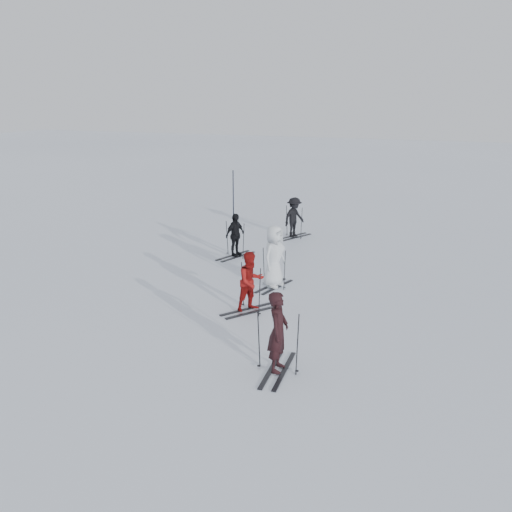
{
  "coord_description": "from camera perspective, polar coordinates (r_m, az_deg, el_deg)",
  "views": [
    {
      "loc": [
        5.93,
        -13.99,
        5.62
      ],
      "look_at": [
        0.0,
        1.0,
        1.0
      ],
      "focal_mm": 40.0,
      "sensor_mm": 36.0,
      "label": 1
    }
  ],
  "objects": [
    {
      "name": "skier_uphill_far",
      "position": [
        22.96,
        3.83,
        3.83
      ],
      "size": [
        0.97,
        1.18,
        1.6
      ],
      "primitive_type": "imported",
      "rotation": [
        0.0,
        0.0,
        1.14
      ],
      "color": "black",
      "rests_on": "ground"
    },
    {
      "name": "skier_red",
      "position": [
        15.07,
        -0.51,
        -2.66
      ],
      "size": [
        0.94,
        0.99,
        1.61
      ],
      "primitive_type": "imported",
      "rotation": [
        0.0,
        0.0,
        0.97
      ],
      "color": "maroon",
      "rests_on": "ground"
    },
    {
      "name": "skier_near_dark",
      "position": [
        11.86,
        2.22,
        -7.69
      ],
      "size": [
        0.47,
        0.66,
        1.72
      ],
      "primitive_type": "imported",
      "rotation": [
        0.0,
        0.0,
        1.66
      ],
      "color": "black",
      "rests_on": "ground"
    },
    {
      "name": "ground",
      "position": [
        16.2,
        -1.3,
        -4.31
      ],
      "size": [
        120.0,
        120.0,
        0.0
      ],
      "primitive_type": "plane",
      "color": "silver",
      "rests_on": "ground"
    },
    {
      "name": "skis_near_dark",
      "position": [
        11.93,
        2.21,
        -8.51
      ],
      "size": [
        1.93,
        1.14,
        1.34
      ],
      "primitive_type": null,
      "rotation": [
        0.0,
        0.0,
        1.66
      ],
      "color": "black",
      "rests_on": "ground"
    },
    {
      "name": "skis_grey",
      "position": [
        17.02,
        1.82,
        -1.15
      ],
      "size": [
        1.82,
        1.25,
        1.21
      ],
      "primitive_type": null,
      "rotation": [
        0.0,
        0.0,
        1.33
      ],
      "color": "black",
      "rests_on": "ground"
    },
    {
      "name": "skis_uphill_far",
      "position": [
        22.99,
        3.83,
        3.47
      ],
      "size": [
        2.02,
        1.61,
        1.31
      ],
      "primitive_type": null,
      "rotation": [
        0.0,
        0.0,
        1.14
      ],
      "color": "black",
      "rests_on": "ground"
    },
    {
      "name": "skis_red",
      "position": [
        15.11,
        -0.51,
        -3.16
      ],
      "size": [
        2.04,
        1.82,
        1.33
      ],
      "primitive_type": null,
      "rotation": [
        0.0,
        0.0,
        0.97
      ],
      "color": "black",
      "rests_on": "ground"
    },
    {
      "name": "skier_uphill_left",
      "position": [
        20.18,
        -2.1,
        2.05
      ],
      "size": [
        0.65,
        0.97,
        1.53
      ],
      "primitive_type": "imported",
      "rotation": [
        0.0,
        0.0,
        1.23
      ],
      "color": "black",
      "rests_on": "ground"
    },
    {
      "name": "skis_uphill_left",
      "position": [
        20.21,
        -2.09,
        1.72
      ],
      "size": [
        1.98,
        1.47,
        1.29
      ],
      "primitive_type": null,
      "rotation": [
        0.0,
        0.0,
        1.23
      ],
      "color": "black",
      "rests_on": "ground"
    },
    {
      "name": "piste_marker",
      "position": [
        26.64,
        -2.29,
        6.21
      ],
      "size": [
        0.06,
        0.06,
        2.2
      ],
      "primitive_type": "cylinder",
      "rotation": [
        0.0,
        0.0,
        -0.15
      ],
      "color": "black",
      "rests_on": "ground"
    },
    {
      "name": "skier_grey",
      "position": [
        16.92,
        1.83,
        -0.11
      ],
      "size": [
        0.79,
        1.02,
        1.86
      ],
      "primitive_type": "imported",
      "rotation": [
        0.0,
        0.0,
        1.33
      ],
      "color": "silver",
      "rests_on": "ground"
    }
  ]
}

